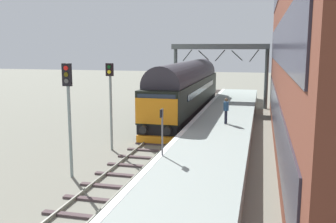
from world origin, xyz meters
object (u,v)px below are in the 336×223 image
at_px(platform_number_sign, 162,125).
at_px(signal_post_near, 69,106).
at_px(diesel_locomotive, 186,88).
at_px(waiting_passenger, 226,108).
at_px(signal_post_mid, 111,97).

bearing_deg(platform_number_sign, signal_post_near, -165.66).
distance_m(diesel_locomotive, platform_number_sign, 15.12).
bearing_deg(platform_number_sign, waiting_passenger, 75.42).
height_order(diesel_locomotive, platform_number_sign, diesel_locomotive).
relative_size(signal_post_near, signal_post_mid, 1.04).
height_order(diesel_locomotive, signal_post_mid, signal_post_mid).
relative_size(diesel_locomotive, signal_post_near, 3.72).
bearing_deg(diesel_locomotive, platform_number_sign, -82.94).
distance_m(diesel_locomotive, signal_post_near, 16.18).
height_order(signal_post_mid, waiting_passenger, signal_post_mid).
distance_m(signal_post_mid, platform_number_sign, 5.51).
bearing_deg(signal_post_near, platform_number_sign, 14.34).
height_order(signal_post_near, platform_number_sign, signal_post_near).
distance_m(signal_post_near, platform_number_sign, 4.20).
bearing_deg(signal_post_mid, waiting_passenger, 35.25).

